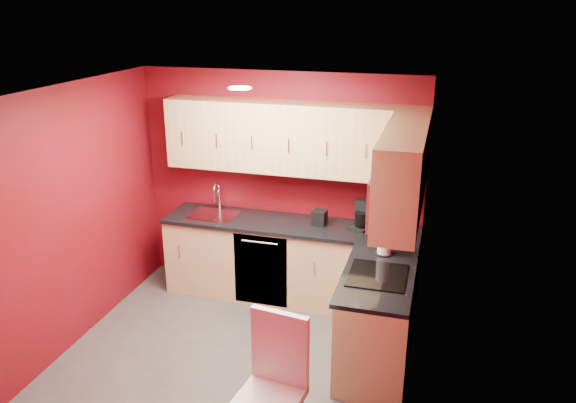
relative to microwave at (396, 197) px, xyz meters
The scene contains 21 objects.
floor 2.18m from the microwave, behind, with size 3.20×3.20×0.00m, color #4A4845.
ceiling 1.64m from the microwave, behind, with size 3.20×3.20×0.00m, color white.
wall_back 1.95m from the microwave, 136.99° to the left, with size 3.20×3.20×0.00m, color maroon.
wall_front 2.24m from the microwave, 129.35° to the right, with size 3.20×3.20×0.00m, color maroon.
wall_left 3.03m from the microwave, behind, with size 3.00×3.00×0.00m, color maroon.
wall_right 0.50m from the microwave, 44.09° to the right, with size 3.00×3.00×0.00m, color maroon.
base_cabinets_back 1.98m from the microwave, 140.04° to the left, with size 2.80×0.60×0.87m, color tan.
base_cabinets_right 1.23m from the microwave, 151.81° to the left, with size 0.60×1.30×0.87m, color tan.
countertop_back 1.73m from the microwave, 140.47° to the left, with size 2.80×0.63×0.04m, color black.
countertop_right 0.78m from the microwave, 162.04° to the left, with size 0.63×1.27×0.04m, color black.
upper_cabinets_back 1.65m from the microwave, 136.69° to the left, with size 2.80×0.35×0.75m, color tan.
upper_cabinets_right 0.33m from the microwave, 82.65° to the left, with size 0.35×1.55×0.75m.
microwave is the anchor object (origin of this frame).
cooktop 0.75m from the microwave, behind, with size 0.50×0.55×0.01m, color black.
sink 2.43m from the microwave, 154.40° to the left, with size 0.52×0.42×0.35m.
dishwasher_front 2.02m from the microwave, 153.81° to the left, with size 0.60×0.02×0.82m, color black.
downlight 1.62m from the microwave, behind, with size 0.20×0.20×0.01m, color white.
coffee_maker 1.27m from the microwave, 112.28° to the left, with size 0.18×0.24×0.30m, color black, non-canonical shape.
napkin_holder 1.52m from the microwave, 130.18° to the left, with size 0.15×0.15×0.16m, color black, non-canonical shape.
paper_towel 0.77m from the microwave, 103.51° to the left, with size 0.18×0.18×0.31m, color white, non-canonical shape.
dining_chair 1.87m from the microwave, 117.93° to the right, with size 0.45×0.47×1.10m, color white, non-canonical shape.
Camera 1 is at (1.73, -4.27, 3.19)m, focal length 35.00 mm.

